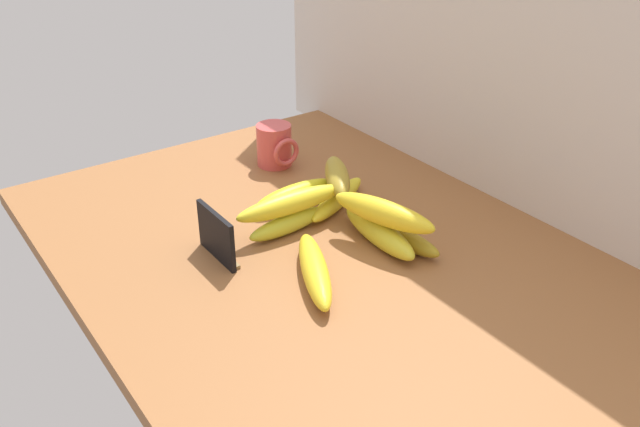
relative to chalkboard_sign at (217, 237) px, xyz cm
name	(u,v)px	position (x,y,z in cm)	size (l,w,h in cm)	color
counter_top	(323,261)	(8.73, 14.58, -5.36)	(110.00, 76.00, 3.00)	brown
back_wall	(509,23)	(8.73, 53.58, 28.14)	(130.00, 2.00, 70.00)	beige
chalkboard_sign	(217,237)	(0.00, 0.00, 0.00)	(11.00, 1.80, 8.40)	black
coffee_mug	(275,146)	(-24.90, 26.61, 0.48)	(8.69, 7.19, 8.68)	#CE4A49
banana_0	(338,199)	(-2.59, 26.05, -2.16)	(18.62, 3.40, 3.40)	yellow
banana_1	(288,224)	(-0.22, 13.67, -2.18)	(15.90, 3.36, 3.36)	gold
banana_2	(315,270)	(14.49, 8.95, -1.86)	(20.68, 3.99, 3.99)	yellow
banana_3	(296,195)	(-7.70, 20.25, -1.77)	(17.37, 4.18, 4.18)	yellow
banana_4	(379,232)	(11.57, 24.07, -1.67)	(19.04, 4.37, 4.37)	gold
banana_5	(402,238)	(14.75, 26.50, -2.17)	(15.11, 3.38, 3.38)	#A2861C
banana_6	(337,177)	(-3.87, 26.87, 1.66)	(15.53, 4.22, 4.22)	olive
banana_7	(383,212)	(12.75, 23.81, 2.62)	(19.00, 4.23, 4.23)	yellow
banana_8	(293,202)	(-0.64, 15.01, 1.40)	(20.82, 3.80, 3.80)	yellow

